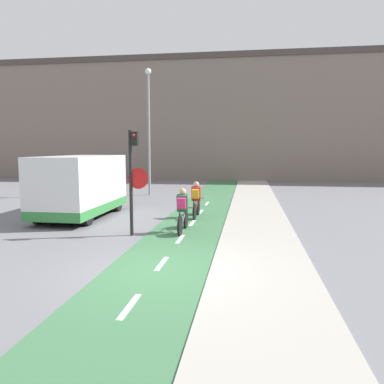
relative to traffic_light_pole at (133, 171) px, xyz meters
The scene contains 9 objects.
ground_plane 4.24m from the traffic_light_pole, 64.73° to the right, with size 120.00×120.00×0.00m, color slate.
bike_lane 4.23m from the traffic_light_pole, 64.70° to the right, with size 2.42×60.00×0.02m.
sidewalk_strip 5.59m from the traffic_light_pole, 39.95° to the right, with size 2.40×60.00×0.05m.
building_row_background 23.57m from the traffic_light_pole, 86.13° to the left, with size 60.00×5.20×10.80m.
traffic_light_pole is the anchor object (origin of this frame).
street_lamp_far 10.75m from the traffic_light_pole, 102.26° to the left, with size 0.36×0.36×7.41m.
cyclist_near 2.12m from the traffic_light_pole, 24.83° to the left, with size 0.46×1.79×1.49m.
cyclist_far 3.98m from the traffic_light_pole, 65.42° to the left, with size 0.46×1.73×1.47m.
van 4.32m from the traffic_light_pole, 137.66° to the left, with size 2.20×4.89×2.49m.
Camera 1 is at (2.04, -8.11, 2.81)m, focal length 35.00 mm.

